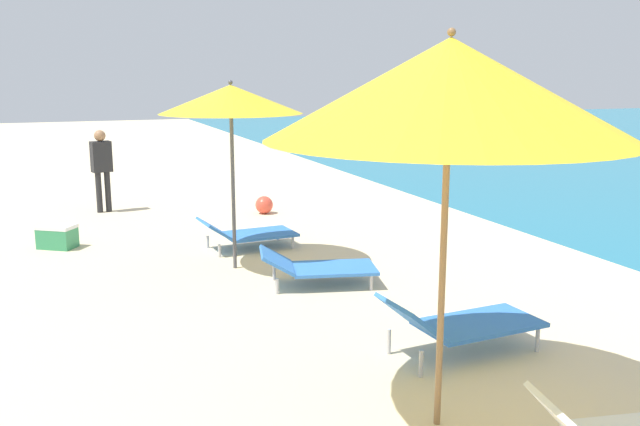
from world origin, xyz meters
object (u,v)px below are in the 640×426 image
person_walking_near (102,163)px  umbrella_second (449,90)px  lounger_second_shoreside (460,322)px  lounger_farthest_shoreside (247,233)px  beach_ball (264,205)px  lounger_farthest_inland (317,266)px  cooler_box (57,236)px  umbrella_farthest (231,100)px

person_walking_near → umbrella_second: bearing=177.2°
lounger_second_shoreside → lounger_farthest_shoreside: bearing=96.6°
person_walking_near → beach_ball: size_ratio=4.69×
lounger_farthest_inland → beach_ball: size_ratio=4.66×
umbrella_second → lounger_farthest_shoreside: bearing=89.7°
beach_ball → cooler_box: (-3.66, -1.34, 0.01)m
cooler_box → lounger_farthest_shoreside: bearing=-22.0°
umbrella_second → lounger_farthest_inland: size_ratio=1.88×
lounger_farthest_shoreside → lounger_farthest_inland: lounger_farthest_shoreside is taller
umbrella_farthest → lounger_farthest_inland: (0.77, -1.12, -2.02)m
lounger_farthest_inland → umbrella_farthest: bearing=138.1°
umbrella_farthest → lounger_farthest_shoreside: (0.42, 0.95, -2.02)m
umbrella_second → cooler_box: bearing=111.5°
umbrella_second → lounger_farthest_inland: umbrella_second is taller
lounger_second_shoreside → cooler_box: size_ratio=2.51×
umbrella_farthest → umbrella_second: bearing=-85.2°
lounger_second_shoreside → umbrella_farthest: 4.27m
lounger_second_shoreside → lounger_farthest_inland: (-0.49, 2.46, -0.07)m
person_walking_near → beach_ball: bearing=-127.8°
umbrella_second → cooler_box: 7.55m
lounger_farthest_shoreside → person_walking_near: bearing=111.8°
umbrella_second → cooler_box: size_ratio=4.57×
umbrella_second → lounger_second_shoreside: (0.87, 1.07, -2.18)m
lounger_second_shoreside → beach_ball: (0.16, 6.97, -0.15)m
umbrella_second → person_walking_near: (-1.78, 9.29, -1.56)m
lounger_farthest_inland → person_walking_near: person_walking_near is taller
person_walking_near → umbrella_farthest: bearing=-177.0°
beach_ball → lounger_second_shoreside: bearing=-91.3°
umbrella_second → lounger_farthest_shoreside: 6.04m
lounger_farthest_shoreside → lounger_farthest_inland: 2.11m
lounger_second_shoreside → beach_ball: bearing=84.9°
beach_ball → cooler_box: size_ratio=0.52×
lounger_farthest_shoreside → person_walking_near: size_ratio=0.94×
umbrella_farthest → beach_ball: 4.22m
umbrella_farthest → beach_ball: umbrella_farthest is taller
lounger_farthest_inland → cooler_box: bearing=147.4°
umbrella_second → lounger_farthest_inland: bearing=83.9°
lounger_farthest_shoreside → beach_ball: lounger_farthest_shoreside is taller
lounger_farthest_inland → beach_ball: 4.55m
lounger_second_shoreside → lounger_farthest_inland: 2.51m
lounger_farthest_inland → cooler_box: (-3.01, 3.16, -0.07)m
beach_ball → umbrella_farthest: bearing=-112.8°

